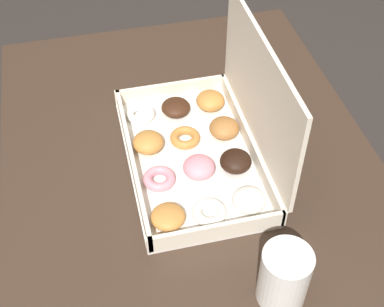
% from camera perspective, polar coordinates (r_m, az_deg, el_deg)
% --- Properties ---
extents(dining_table, '(0.95, 0.73, 0.71)m').
position_cam_1_polar(dining_table, '(1.14, -0.26, -4.40)').
color(dining_table, '#38281E').
rests_on(dining_table, ground_plane).
extents(donut_box, '(0.39, 0.25, 0.26)m').
position_cam_1_polar(donut_box, '(1.02, 1.82, 1.55)').
color(donut_box, silver).
rests_on(donut_box, dining_table).
extents(coffee_mug, '(0.08, 0.08, 0.11)m').
position_cam_1_polar(coffee_mug, '(0.84, 9.81, -12.74)').
color(coffee_mug, white).
rests_on(coffee_mug, dining_table).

